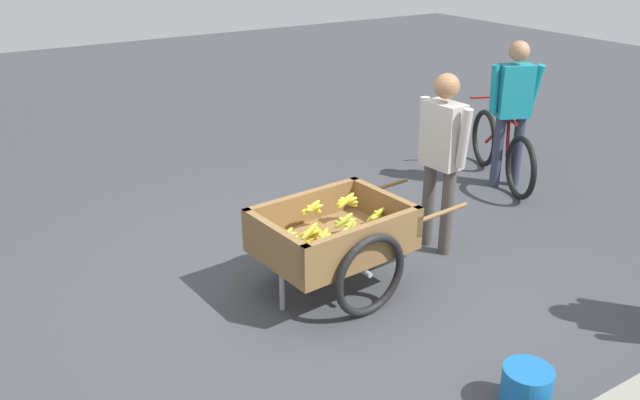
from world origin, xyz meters
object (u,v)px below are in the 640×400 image
cyclist_person (513,102)px  fruit_cart (333,239)px  vendor_person (442,149)px  bicycle (501,150)px  plastic_bucket (526,387)px

cyclist_person → fruit_cart: bearing=16.5°
fruit_cart → vendor_person: bearing=-175.0°
bicycle → cyclist_person: 0.59m
vendor_person → cyclist_person: size_ratio=1.00×
fruit_cart → cyclist_person: 2.94m
vendor_person → bicycle: bearing=-153.0°
cyclist_person → plastic_bucket: size_ratio=5.21×
vendor_person → fruit_cart: bearing=5.0°
bicycle → plastic_bucket: 3.75m
fruit_cart → bicycle: size_ratio=1.11×
vendor_person → plastic_bucket: (0.92, 1.83, -0.79)m
plastic_bucket → vendor_person: bearing=-116.6°
fruit_cart → vendor_person: 1.25m
bicycle → plastic_bucket: bicycle is taller
bicycle → plastic_bucket: (2.61, 2.69, -0.22)m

